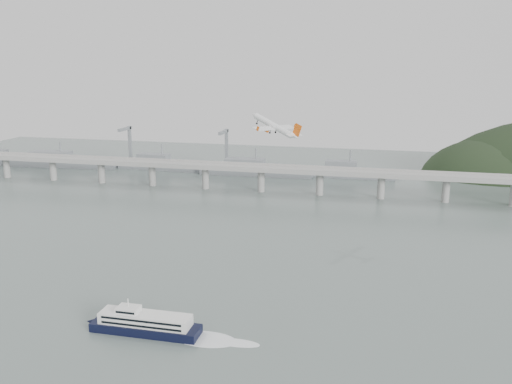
# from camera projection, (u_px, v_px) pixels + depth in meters

# --- Properties ---
(ground) EXTENTS (900.00, 900.00, 0.00)m
(ground) POSITION_uv_depth(u_px,v_px,m) (230.00, 288.00, 268.22)
(ground) COLOR slate
(ground) RESTS_ON ground
(bridge) EXTENTS (800.00, 22.00, 23.90)m
(bridge) POSITION_uv_depth(u_px,v_px,m) (295.00, 173.00, 453.25)
(bridge) COLOR #959592
(bridge) RESTS_ON ground
(distant_fleet) EXTENTS (453.00, 60.90, 40.00)m
(distant_fleet) POSITION_uv_depth(u_px,v_px,m) (156.00, 164.00, 552.11)
(distant_fleet) COLOR slate
(distant_fleet) RESTS_ON ground
(ferry) EXTENTS (75.84, 13.38, 14.32)m
(ferry) POSITION_uv_depth(u_px,v_px,m) (146.00, 324.00, 224.04)
(ferry) COLOR black
(ferry) RESTS_ON ground
(airliner) EXTENTS (37.27, 35.62, 16.33)m
(airliner) POSITION_uv_depth(u_px,v_px,m) (274.00, 126.00, 335.75)
(airliner) COLOR white
(airliner) RESTS_ON ground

